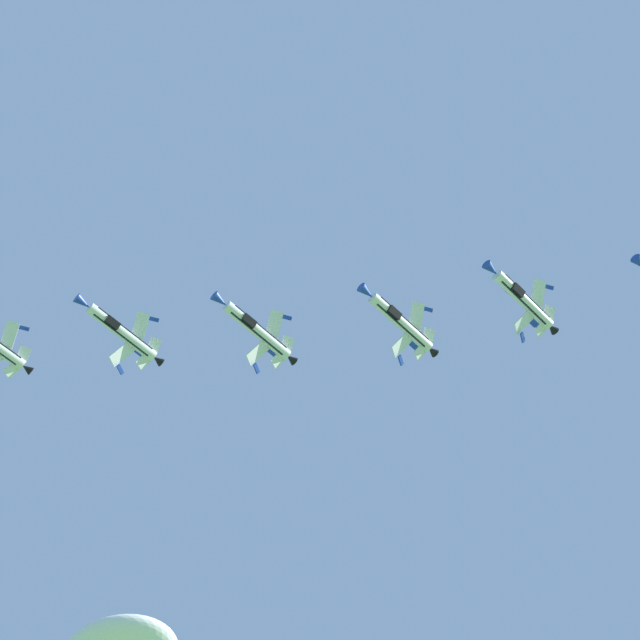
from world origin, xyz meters
TOP-DOWN VIEW (x-y plane):
  - fighter_jet_left_wing at (-61.64, 38.04)m, footprint 6.97×15.84m
  - fighter_jet_right_wing at (-44.09, 47.70)m, footprint 7.03×15.84m
  - fighter_jet_left_outer at (-26.04, 58.06)m, footprint 7.22×15.84m
  - fighter_jet_right_outer at (-9.66, 65.75)m, footprint 7.64×15.84m

SIDE VIEW (x-z plane):
  - fighter_jet_right_wing at x=-44.09m, z-range 113.81..121.74m
  - fighter_jet_left_outer at x=-26.04m, z-range 114.57..122.34m
  - fighter_jet_left_wing at x=-61.64m, z-range 115.42..123.41m
  - fighter_jet_right_outer at x=-9.66m, z-range 117.32..124.70m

